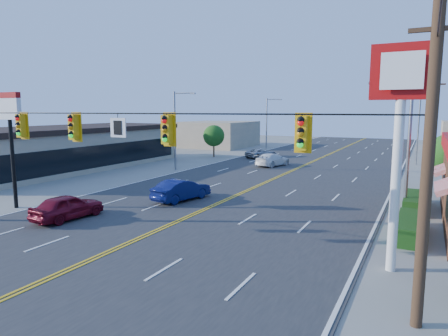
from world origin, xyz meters
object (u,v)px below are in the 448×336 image
at_px(signal_span, 94,141).
at_px(car_magenta, 68,208).
at_px(car_white, 273,160).
at_px(car_silver, 261,154).
at_px(car_blue, 181,191).
at_px(pizza_hut_sign, 10,126).
at_px(kfc_pylon, 400,112).

relative_size(signal_span, car_magenta, 5.86).
bearing_deg(car_magenta, car_white, -91.61).
xyz_separation_m(car_magenta, car_silver, (-1.08, 32.00, -0.10)).
relative_size(signal_span, car_silver, 5.58).
height_order(signal_span, car_blue, signal_span).
height_order(pizza_hut_sign, car_magenta, pizza_hut_sign).
xyz_separation_m(signal_span, car_magenta, (-5.67, 3.46, -4.18)).
xyz_separation_m(pizza_hut_sign, car_magenta, (5.21, -0.54, -4.47)).
bearing_deg(signal_span, kfc_pylon, 19.78).
relative_size(car_magenta, car_white, 0.87).
height_order(kfc_pylon, pizza_hut_sign, kfc_pylon).
bearing_deg(kfc_pylon, car_magenta, -178.15).
xyz_separation_m(signal_span, kfc_pylon, (11.12, 4.00, 1.16)).
xyz_separation_m(signal_span, car_blue, (-2.56, 10.33, -4.16)).
height_order(car_blue, car_silver, car_blue).
bearing_deg(car_white, car_blue, 105.69).
bearing_deg(pizza_hut_sign, car_blue, 37.27).
bearing_deg(car_silver, kfc_pylon, 144.19).
height_order(car_blue, car_white, car_blue).
distance_m(kfc_pylon, car_white, 29.23).
relative_size(car_magenta, car_blue, 0.95).
relative_size(pizza_hut_sign, car_white, 1.44).
distance_m(pizza_hut_sign, car_blue, 11.37).
xyz_separation_m(signal_span, car_white, (-2.89, 29.09, -4.20)).
height_order(signal_span, car_silver, signal_span).
bearing_deg(kfc_pylon, car_silver, 119.59).
height_order(car_magenta, car_silver, car_magenta).
bearing_deg(car_blue, car_silver, -68.96).
bearing_deg(pizza_hut_sign, car_silver, 82.51).
xyz_separation_m(pizza_hut_sign, car_silver, (4.14, 31.46, -4.58)).
distance_m(car_white, car_silver, 7.44).
distance_m(kfc_pylon, car_silver, 36.58).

